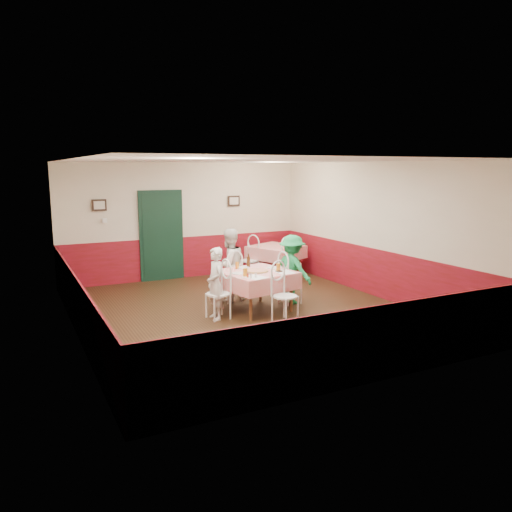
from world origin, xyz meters
name	(u,v)px	position (x,y,z in m)	size (l,w,h in m)	color
floor	(246,313)	(0.00, 0.00, 0.00)	(7.00, 7.00, 0.00)	black
ceiling	(246,160)	(0.00, 0.00, 2.80)	(7.00, 7.00, 0.00)	white
back_wall	(184,221)	(0.00, 3.50, 1.40)	(6.00, 0.10, 2.80)	beige
front_wall	(371,275)	(0.00, -3.50, 1.40)	(6.00, 0.10, 2.80)	beige
left_wall	(72,251)	(-3.00, 0.00, 1.40)	(0.10, 7.00, 2.80)	beige
right_wall	(376,230)	(3.00, 0.00, 1.40)	(0.10, 7.00, 2.80)	beige
wainscot_back	(186,257)	(0.00, 3.48, 0.50)	(6.00, 0.03, 1.00)	maroon
wainscot_front	(368,346)	(0.00, -3.48, 0.50)	(6.00, 0.03, 1.00)	maroon
wainscot_left	(77,306)	(-2.98, 0.00, 0.50)	(0.03, 7.00, 1.00)	maroon
wainscot_right	(373,272)	(2.98, 0.00, 0.50)	(0.03, 7.00, 1.00)	maroon
door	(161,237)	(-0.60, 3.45, 1.05)	(0.96, 0.06, 2.10)	black
picture_left	(99,205)	(-2.00, 3.45, 1.85)	(0.32, 0.03, 0.26)	black
picture_right	(234,201)	(1.30, 3.45, 1.85)	(0.32, 0.03, 0.26)	black
thermostat	(105,220)	(-1.90, 3.45, 1.50)	(0.10, 0.03, 0.10)	white
main_table	(256,291)	(0.23, 0.06, 0.38)	(1.22, 1.22, 0.77)	red
second_table	(276,261)	(2.06, 2.59, 0.38)	(1.12, 1.12, 0.77)	red
chair_left	(218,294)	(-0.61, -0.09, 0.45)	(0.42, 0.42, 0.90)	white
chair_right	(290,281)	(1.07, 0.21, 0.45)	(0.42, 0.42, 0.90)	white
chair_far	(231,279)	(0.08, 0.90, 0.45)	(0.42, 0.42, 0.90)	white
chair_near	(285,296)	(0.38, -0.77, 0.45)	(0.42, 0.42, 0.90)	white
chair_second_a	(249,261)	(1.31, 2.59, 0.45)	(0.42, 0.42, 0.90)	white
chair_second_b	(291,263)	(2.06, 1.84, 0.45)	(0.42, 0.42, 0.90)	white
pizza	(257,271)	(0.22, 0.02, 0.77)	(0.41, 0.41, 0.03)	#B74723
plate_left	(239,273)	(-0.15, 0.00, 0.77)	(0.25, 0.25, 0.01)	white
plate_right	(273,268)	(0.66, 0.16, 0.77)	(0.25, 0.25, 0.01)	white
plate_far	(243,268)	(0.14, 0.45, 0.77)	(0.25, 0.25, 0.01)	white
glass_a	(245,272)	(-0.15, -0.26, 0.83)	(0.08, 0.08, 0.15)	#BF7219
glass_b	(278,267)	(0.63, -0.08, 0.83)	(0.08, 0.08, 0.14)	#BF7219
glass_c	(237,265)	(0.02, 0.45, 0.83)	(0.07, 0.07, 0.13)	#BF7219
beer_bottle	(248,261)	(0.28, 0.49, 0.88)	(0.07, 0.07, 0.24)	#381C0A
shaker_a	(251,276)	(-0.13, -0.46, 0.81)	(0.04, 0.04, 0.09)	silver
shaker_b	(256,275)	(-0.02, -0.43, 0.81)	(0.04, 0.04, 0.09)	silver
shaker_c	(248,275)	(-0.15, -0.37, 0.81)	(0.04, 0.04, 0.09)	#B23319
menu_left	(255,277)	(-0.02, -0.40, 0.76)	(0.30, 0.40, 0.00)	white
menu_right	(284,272)	(0.66, -0.25, 0.76)	(0.30, 0.40, 0.00)	white
wallet	(279,271)	(0.59, -0.18, 0.77)	(0.11, 0.09, 0.02)	black
diner_left	(215,284)	(-0.65, -0.10, 0.65)	(0.47, 0.31, 1.29)	gray
diner_far	(229,265)	(0.07, 0.95, 0.74)	(0.72, 0.56, 1.48)	gray
diner_right	(292,269)	(1.12, 0.22, 0.69)	(0.89, 0.51, 1.37)	gray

